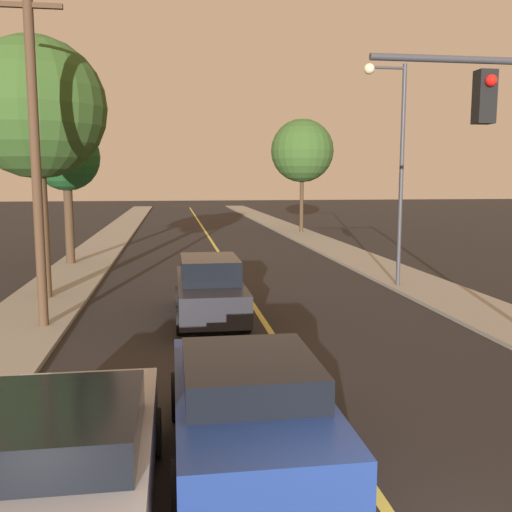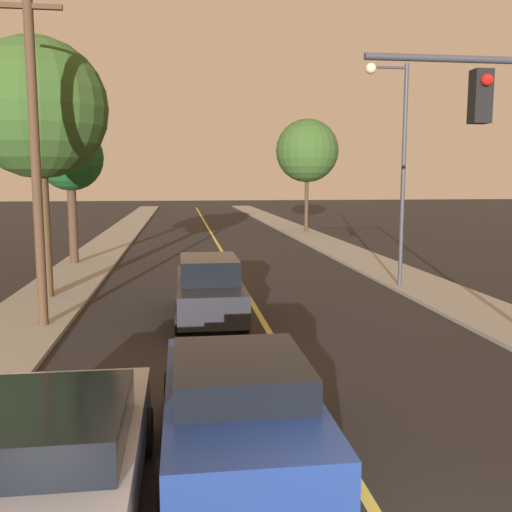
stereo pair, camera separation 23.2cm
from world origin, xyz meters
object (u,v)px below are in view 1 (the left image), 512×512
car_near_lane_front (248,403)px  car_near_lane_second (209,288)px  utility_pole_left (35,152)px  tree_left_far (66,159)px  tree_right_near (302,151)px  tree_left_near (36,109)px  car_outer_lane_front (61,459)px  streetlamp_right (393,148)px

car_near_lane_front → car_near_lane_second: size_ratio=0.93×
utility_pole_left → tree_left_far: (-1.21, 11.18, 0.22)m
tree_left_far → tree_right_near: 19.30m
car_near_lane_second → tree_left_near: tree_left_near is taller
car_near_lane_second → utility_pole_left: utility_pole_left is taller
utility_pole_left → tree_left_far: size_ratio=1.38×
car_outer_lane_front → tree_right_near: (10.38, 33.44, 5.04)m
utility_pole_left → tree_left_near: (-0.74, 3.66, 1.44)m
streetlamp_right → tree_right_near: (1.60, 20.81, 0.91)m
car_outer_lane_front → utility_pole_left: size_ratio=0.54×
car_near_lane_second → tree_left_far: (-5.46, 10.68, 3.84)m
car_near_lane_front → tree_left_far: (-5.46, 18.66, 3.89)m
utility_pole_left → tree_left_far: utility_pole_left is taller
streetlamp_right → utility_pole_left: (-10.80, -4.02, -0.40)m
car_outer_lane_front → tree_left_near: (-2.76, 12.27, 5.17)m
tree_right_near → tree_left_far: bearing=-134.9°
car_near_lane_second → car_outer_lane_front: (-2.24, -9.12, -0.11)m
car_near_lane_front → tree_left_far: bearing=106.3°
utility_pole_left → car_near_lane_second: bearing=6.8°
car_near_lane_front → tree_right_near: tree_right_near is taller
car_near_lane_front → utility_pole_left: utility_pole_left is taller
streetlamp_right → tree_right_near: bearing=85.6°
car_near_lane_front → car_near_lane_second: 7.98m
car_outer_lane_front → streetlamp_right: (8.77, 12.63, 4.13)m
car_outer_lane_front → car_near_lane_second: bearing=76.2°
car_near_lane_front → car_outer_lane_front: size_ratio=1.02×
streetlamp_right → tree_left_far: 13.98m
car_near_lane_front → streetlamp_right: 13.84m
utility_pole_left → tree_right_near: 27.79m
car_outer_lane_front → streetlamp_right: streetlamp_right is taller
car_near_lane_front → streetlamp_right: streetlamp_right is taller
tree_left_far → tree_right_near: tree_right_near is taller
car_outer_lane_front → tree_left_far: tree_left_far is taller
streetlamp_right → tree_right_near: 20.90m
streetlamp_right → car_near_lane_front: bearing=-119.6°
utility_pole_left → tree_right_near: size_ratio=1.06×
car_near_lane_front → streetlamp_right: size_ratio=0.62×
car_outer_lane_front → streetlamp_right: 15.92m
utility_pole_left → tree_right_near: (12.40, 24.83, 1.32)m
car_near_lane_second → car_near_lane_front: bearing=-90.0°
car_near_lane_front → utility_pole_left: (-4.26, 7.48, 3.67)m
car_near_lane_second → car_outer_lane_front: size_ratio=1.10×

